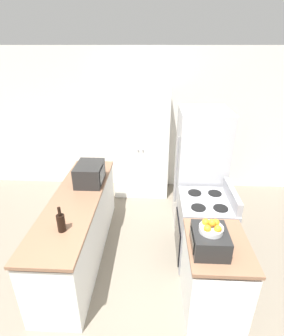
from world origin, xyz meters
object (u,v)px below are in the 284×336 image
(wine_bottle, at_px, (61,222))
(fruit_bowl, at_px, (211,227))
(refrigerator, at_px, (199,171))
(stove, at_px, (203,229))
(microwave, at_px, (90,174))
(toaster_oven, at_px, (210,241))
(pantry_cabinet, at_px, (141,144))

(wine_bottle, xyz_separation_m, fruit_bowl, (1.45, -0.19, 0.14))
(refrigerator, bearing_deg, stove, -91.00)
(stove, xyz_separation_m, microwave, (-1.53, 0.38, 0.57))
(stove, distance_m, microwave, 1.67)
(toaster_oven, relative_size, fruit_bowl, 1.69)
(pantry_cabinet, xyz_separation_m, stove, (0.89, -1.71, -0.52))
(pantry_cabinet, relative_size, toaster_oven, 5.31)
(pantry_cabinet, bearing_deg, microwave, -115.57)
(wine_bottle, height_order, fruit_bowl, fruit_bowl)
(stove, bearing_deg, pantry_cabinet, 117.56)
(microwave, bearing_deg, pantry_cabinet, 64.43)
(toaster_oven, height_order, fruit_bowl, fruit_bowl)
(pantry_cabinet, xyz_separation_m, wine_bottle, (-0.69, -2.36, 0.02))
(wine_bottle, distance_m, toaster_oven, 1.46)
(stove, xyz_separation_m, fruit_bowl, (-0.13, -0.84, 0.68))
(fruit_bowl, bearing_deg, wine_bottle, 172.53)
(refrigerator, bearing_deg, wine_bottle, -138.59)
(wine_bottle, bearing_deg, fruit_bowl, -7.47)
(refrigerator, bearing_deg, microwave, -166.46)
(stove, relative_size, refrigerator, 0.57)
(pantry_cabinet, relative_size, refrigerator, 1.06)
(toaster_oven, bearing_deg, stove, 80.99)
(refrigerator, distance_m, microwave, 1.59)
(pantry_cabinet, xyz_separation_m, refrigerator, (0.91, -0.95, -0.06))
(refrigerator, relative_size, microwave, 3.94)
(refrigerator, xyz_separation_m, wine_bottle, (-1.59, -1.41, 0.07))
(pantry_cabinet, bearing_deg, wine_bottle, -106.26)
(pantry_cabinet, height_order, stove, pantry_cabinet)
(microwave, bearing_deg, wine_bottle, -93.01)
(pantry_cabinet, relative_size, wine_bottle, 6.89)
(fruit_bowl, bearing_deg, toaster_oven, -99.09)
(refrigerator, distance_m, wine_bottle, 2.13)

